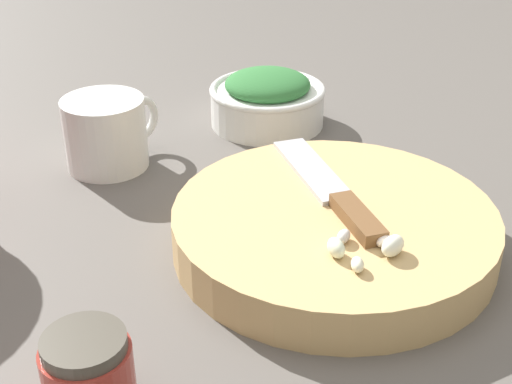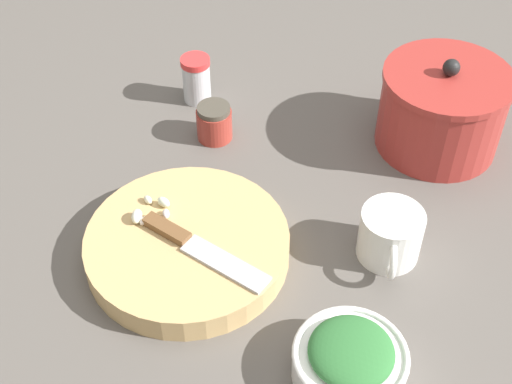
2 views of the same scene
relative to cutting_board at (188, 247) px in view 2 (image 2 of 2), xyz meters
The scene contains 9 objects.
ground_plane 0.14m from the cutting_board, 121.86° to the left, with size 5.00×5.00×0.00m, color #56514C.
cutting_board is the anchor object (origin of this frame).
chef_knife 0.04m from the cutting_board, 33.97° to the left, with size 0.15×0.19×0.01m.
garlic_cloves 0.08m from the cutting_board, 130.66° to the right, with size 0.06×0.06×0.02m.
herb_bowl 0.30m from the cutting_board, 45.50° to the left, with size 0.15×0.15×0.07m.
spice_jar 0.39m from the cutting_board, behind, with size 0.05×0.05×0.09m.
coffee_mug 0.30m from the cutting_board, 88.67° to the left, with size 0.12×0.09×0.08m.
honey_jar 0.28m from the cutting_board, behind, with size 0.06×0.06×0.07m.
stock_pot 0.49m from the cutting_board, 119.91° to the left, with size 0.21×0.21×0.17m.
Camera 2 is at (0.77, -0.04, 0.82)m, focal length 50.00 mm.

